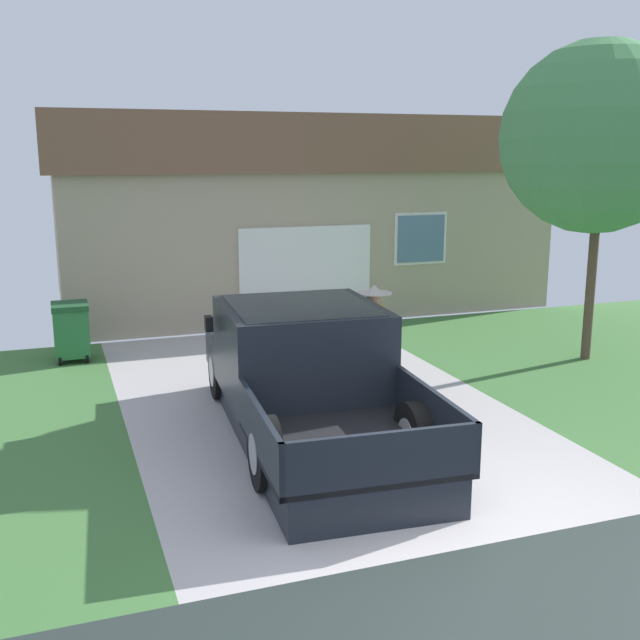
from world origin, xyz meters
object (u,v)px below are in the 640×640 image
at_px(handbag, 385,391).
at_px(front_yard_tree, 605,143).
at_px(person_with_hat, 374,332).
at_px(wheeled_trash_bin, 71,329).
at_px(house_with_garage, 284,208).
at_px(pickup_truck, 304,374).

bearing_deg(handbag, front_yard_tree, 9.48).
relative_size(person_with_hat, handbag, 3.84).
height_order(front_yard_tree, wheeled_trash_bin, front_yard_tree).
height_order(person_with_hat, house_with_garage, house_with_garage).
relative_size(pickup_truck, wheeled_trash_bin, 5.17).
xyz_separation_m(person_with_hat, house_with_garage, (1.14, 8.14, 1.22)).
relative_size(pickup_truck, person_with_hat, 3.11).
distance_m(house_with_garage, front_yard_tree, 8.43).
height_order(pickup_truck, handbag, pickup_truck).
bearing_deg(house_with_garage, wheeled_trash_bin, -138.87).
distance_m(pickup_truck, front_yard_tree, 6.51).
xyz_separation_m(person_with_hat, wheeled_trash_bin, (-4.13, 3.54, -0.41)).
bearing_deg(front_yard_tree, pickup_truck, -166.30).
bearing_deg(pickup_truck, handbag, 28.59).
relative_size(handbag, house_with_garage, 0.04).
relative_size(person_with_hat, wheeled_trash_bin, 1.66).
height_order(pickup_truck, person_with_hat, person_with_hat).
bearing_deg(person_with_hat, wheeled_trash_bin, -50.56).
relative_size(house_with_garage, front_yard_tree, 2.11).
xyz_separation_m(front_yard_tree, wheeled_trash_bin, (-8.39, 3.08, -3.13)).
bearing_deg(person_with_hat, house_with_garage, -107.89).
distance_m(handbag, house_with_garage, 8.69).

